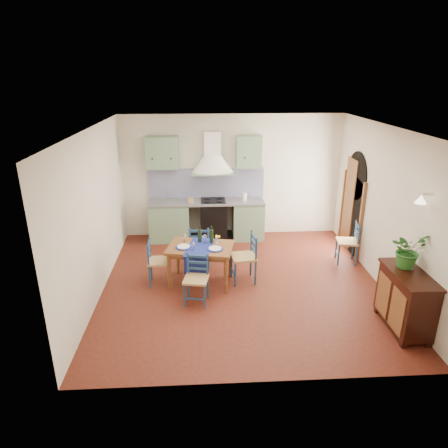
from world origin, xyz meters
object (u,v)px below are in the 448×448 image
Objects in this scene: chair_near at (196,279)px; potted_plant at (408,250)px; dining_table at (201,251)px; sideboard at (405,299)px.

chair_near is 1.53× the size of potted_plant.
potted_plant is at bearing -24.64° from dining_table.
dining_table is 3.38m from potted_plant.
sideboard is at bearing -16.82° from chair_near.
potted_plant is at bearing 83.01° from sideboard.
dining_table is 0.70m from chair_near.
potted_plant is (3.03, -1.39, 0.56)m from dining_table.
potted_plant is (0.02, 0.20, 0.70)m from sideboard.
sideboard is 0.73m from potted_plant.
potted_plant reaches higher than chair_near.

